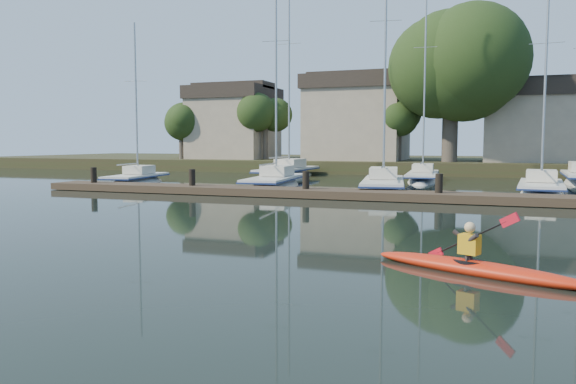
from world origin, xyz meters
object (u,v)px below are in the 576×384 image
(dock, at_px, (370,195))
(sailboat_1, at_px, (275,191))
(sailboat_0, at_px, (137,187))
(sailboat_6, at_px, (422,184))
(kayak, at_px, (475,265))
(sailboat_3, at_px, (541,198))
(sailboat_2, at_px, (383,195))
(sailboat_5, at_px, (288,180))

(dock, distance_m, sailboat_1, 7.81)
(sailboat_0, bearing_deg, sailboat_6, 18.29)
(sailboat_1, bearing_deg, kayak, -64.02)
(dock, xyz_separation_m, sailboat_3, (7.40, 4.97, -0.39))
(sailboat_2, relative_size, sailboat_3, 1.19)
(kayak, bearing_deg, sailboat_1, 144.42)
(dock, bearing_deg, sailboat_5, 122.97)
(dock, xyz_separation_m, sailboat_6, (0.90, 12.66, -0.38))
(dock, relative_size, sailboat_5, 2.06)
(kayak, distance_m, sailboat_0, 27.02)
(dock, bearing_deg, sailboat_6, 85.92)
(sailboat_6, bearing_deg, sailboat_2, -101.18)
(sailboat_5, bearing_deg, dock, -56.39)
(sailboat_1, xyz_separation_m, sailboat_3, (13.72, 0.38, 0.00))
(kayak, bearing_deg, dock, 132.47)
(sailboat_0, bearing_deg, sailboat_5, 45.77)
(sailboat_1, relative_size, sailboat_2, 0.94)
(sailboat_2, bearing_deg, kayak, -83.14)
(kayak, xyz_separation_m, sailboat_0, (-20.22, 17.92, -0.35))
(kayak, relative_size, sailboat_5, 0.26)
(sailboat_3, bearing_deg, sailboat_5, 156.20)
(dock, distance_m, sailboat_3, 8.93)
(kayak, distance_m, dock, 14.31)
(sailboat_3, distance_m, sailboat_5, 18.36)
(sailboat_2, height_order, sailboat_3, sailboat_2)
(sailboat_2, xyz_separation_m, sailboat_3, (7.57, 0.65, -0.00))
(kayak, height_order, sailboat_6, sailboat_6)
(dock, height_order, sailboat_6, sailboat_6)
(sailboat_2, distance_m, sailboat_3, 7.60)
(sailboat_0, relative_size, sailboat_5, 0.66)
(sailboat_1, relative_size, sailboat_5, 0.85)
(sailboat_0, relative_size, sailboat_1, 0.78)
(sailboat_1, distance_m, sailboat_2, 6.15)
(sailboat_6, bearing_deg, dock, -97.95)
(sailboat_2, distance_m, sailboat_5, 12.67)
(kayak, height_order, sailboat_1, sailboat_1)
(sailboat_0, distance_m, sailboat_2, 15.23)
(sailboat_0, xyz_separation_m, sailboat_2, (15.23, -0.13, -0.01))
(sailboat_1, xyz_separation_m, sailboat_5, (-2.50, 9.00, -0.01))
(sailboat_0, height_order, sailboat_6, sailboat_6)
(dock, height_order, sailboat_1, sailboat_1)
(sailboat_0, distance_m, sailboat_6, 18.25)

